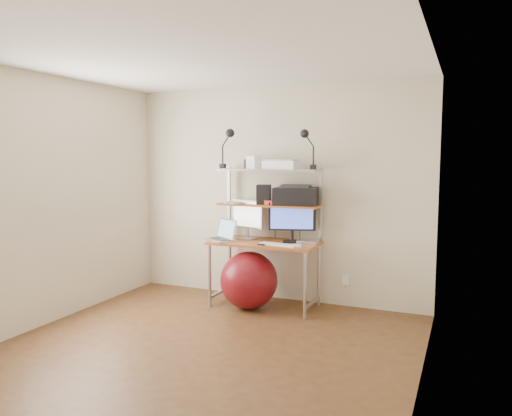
% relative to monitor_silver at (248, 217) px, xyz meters
% --- Properties ---
extents(room, '(3.60, 3.60, 3.60)m').
position_rel_monitor_silver_xyz_m(room, '(0.25, -1.54, 0.25)').
color(room, brown).
rests_on(room, ground).
extents(computer_desk, '(1.20, 0.60, 1.57)m').
position_rel_monitor_silver_xyz_m(computer_desk, '(0.25, -0.04, -0.04)').
color(computer_desk, '#AC5F21').
rests_on(computer_desk, ground).
extents(desktop, '(1.20, 0.60, 0.00)m').
position_rel_monitor_silver_xyz_m(desktop, '(0.25, -0.10, -0.26)').
color(desktop, '#AC5F21').
rests_on(desktop, computer_desk).
extents(mid_shelf, '(1.18, 0.34, 0.00)m').
position_rel_monitor_silver_xyz_m(mid_shelf, '(0.25, 0.03, 0.15)').
color(mid_shelf, '#AC5F21').
rests_on(mid_shelf, computer_desk).
extents(top_shelf, '(1.18, 0.34, 0.00)m').
position_rel_monitor_silver_xyz_m(top_shelf, '(0.25, 0.03, 0.55)').
color(top_shelf, '#A3A3A8').
rests_on(top_shelf, computer_desk).
extents(floor, '(3.60, 3.60, 0.00)m').
position_rel_monitor_silver_xyz_m(floor, '(0.25, -1.54, -1.00)').
color(floor, brown).
rests_on(floor, ground).
extents(wall_outlet, '(0.08, 0.01, 0.12)m').
position_rel_monitor_silver_xyz_m(wall_outlet, '(1.10, 0.25, -0.70)').
color(wall_outlet, white).
rests_on(wall_outlet, room).
extents(monitor_silver, '(0.43, 0.20, 0.48)m').
position_rel_monitor_silver_xyz_m(monitor_silver, '(0.00, 0.00, 0.00)').
color(monitor_silver, '#ACABB0').
rests_on(monitor_silver, desktop).
extents(monitor_black, '(0.51, 0.21, 0.52)m').
position_rel_monitor_silver_xyz_m(monitor_black, '(0.55, -0.01, 0.00)').
color(monitor_black, black).
rests_on(monitor_black, desktop).
extents(laptop, '(0.43, 0.41, 0.30)m').
position_rel_monitor_silver_xyz_m(laptop, '(-0.22, -0.20, -0.21)').
color(laptop, silver).
rests_on(laptop, desktop).
extents(keyboard, '(0.44, 0.19, 0.01)m').
position_rel_monitor_silver_xyz_m(keyboard, '(0.47, -0.25, -0.25)').
color(keyboard, white).
rests_on(keyboard, desktop).
extents(mouse, '(0.10, 0.08, 0.03)m').
position_rel_monitor_silver_xyz_m(mouse, '(0.69, -0.28, -0.25)').
color(mouse, white).
rests_on(mouse, desktop).
extents(mac_mini, '(0.22, 0.22, 0.04)m').
position_rel_monitor_silver_xyz_m(mac_mini, '(0.74, -0.03, -0.24)').
color(mac_mini, silver).
rests_on(mac_mini, desktop).
extents(phone, '(0.08, 0.14, 0.01)m').
position_rel_monitor_silver_xyz_m(phone, '(0.30, -0.27, -0.25)').
color(phone, black).
rests_on(phone, desktop).
extents(printer, '(0.52, 0.39, 0.22)m').
position_rel_monitor_silver_xyz_m(printer, '(0.56, 0.06, 0.26)').
color(printer, black).
rests_on(printer, mid_shelf).
extents(nas_cube, '(0.18, 0.18, 0.22)m').
position_rel_monitor_silver_xyz_m(nas_cube, '(0.20, 0.00, 0.26)').
color(nas_cube, black).
rests_on(nas_cube, mid_shelf).
extents(red_box, '(0.20, 0.16, 0.05)m').
position_rel_monitor_silver_xyz_m(red_box, '(0.33, -0.04, 0.18)').
color(red_box, red).
rests_on(red_box, mid_shelf).
extents(scanner, '(0.43, 0.31, 0.10)m').
position_rel_monitor_silver_xyz_m(scanner, '(0.42, 0.03, 0.60)').
color(scanner, white).
rests_on(scanner, top_shelf).
extents(box_white, '(0.15, 0.14, 0.15)m').
position_rel_monitor_silver_xyz_m(box_white, '(0.06, 0.02, 0.63)').
color(box_white, white).
rests_on(box_white, top_shelf).
extents(box_grey, '(0.11, 0.11, 0.11)m').
position_rel_monitor_silver_xyz_m(box_grey, '(-0.01, 0.09, 0.61)').
color(box_grey, '#2C2C2E').
rests_on(box_grey, top_shelf).
extents(clip_lamp_left, '(0.18, 0.10, 0.45)m').
position_rel_monitor_silver_xyz_m(clip_lamp_left, '(-0.21, -0.07, 0.88)').
color(clip_lamp_left, black).
rests_on(clip_lamp_left, top_shelf).
extents(clip_lamp_right, '(0.17, 0.10, 0.43)m').
position_rel_monitor_silver_xyz_m(clip_lamp_right, '(0.72, -0.05, 0.87)').
color(clip_lamp_right, black).
rests_on(clip_lamp_right, top_shelf).
extents(exercise_ball, '(0.64, 0.64, 0.64)m').
position_rel_monitor_silver_xyz_m(exercise_ball, '(0.13, -0.26, -0.68)').
color(exercise_ball, maroon).
rests_on(exercise_ball, floor).
extents(paper_stack, '(0.37, 0.43, 0.02)m').
position_rel_monitor_silver_xyz_m(paper_stack, '(-0.15, 0.03, 0.16)').
color(paper_stack, white).
rests_on(paper_stack, mid_shelf).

